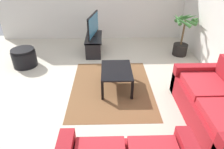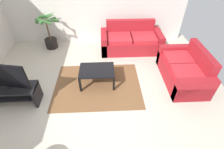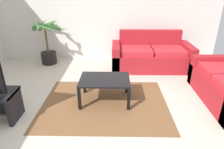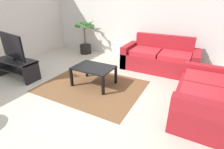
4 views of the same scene
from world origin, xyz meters
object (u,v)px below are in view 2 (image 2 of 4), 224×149
tv_stand (13,93)px  couch_main (131,41)px  couch_loveseat (184,71)px  tv (3,76)px  coffee_table (97,72)px  potted_palm (49,33)px

tv_stand → couch_main: bearing=36.4°
couch_main → couch_loveseat: same height
tv → coffee_table: 2.00m
coffee_table → potted_palm: bearing=130.2°
tv_stand → tv: bearing=79.1°
couch_main → tv_stand: size_ratio=1.77×
couch_main → couch_loveseat: bearing=-53.5°
couch_loveseat → tv_stand: (-4.12, -0.59, 0.01)m
tv_stand → tv: tv is taller
tv_stand → potted_palm: potted_palm is taller
coffee_table → couch_loveseat: bearing=0.7°
couch_loveseat → tv: size_ratio=1.56×
tv → potted_palm: (0.28, 2.44, -0.27)m
couch_main → potted_palm: bearing=174.2°
couch_main → tv_stand: bearing=-143.6°
potted_palm → couch_main: bearing=-5.8°
couch_loveseat → couch_main: bearing=126.5°
couch_main → potted_palm: (-2.67, 0.27, 0.23)m
tv_stand → coffee_table: bearing=16.8°
tv → potted_palm: 2.47m
couch_loveseat → coffee_table: couch_loveseat is taller
tv_stand → coffee_table: (1.87, 0.56, 0.07)m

